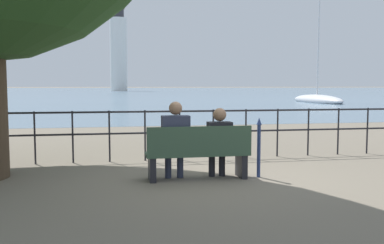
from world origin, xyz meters
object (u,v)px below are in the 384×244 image
(seated_person_left, at_px, (175,137))
(closed_umbrella, at_px, (259,144))
(park_bench, at_px, (198,154))
(seated_person_right, at_px, (219,139))
(harbor_lighthouse, at_px, (118,50))
(sailboat_0, at_px, (317,99))

(seated_person_left, height_order, closed_umbrella, seated_person_left)
(park_bench, relative_size, seated_person_right, 1.45)
(closed_umbrella, bearing_deg, park_bench, 179.90)
(seated_person_left, bearing_deg, park_bench, -11.05)
(park_bench, distance_m, harbor_lighthouse, 117.75)
(seated_person_left, height_order, sailboat_0, sailboat_0)
(sailboat_0, relative_size, harbor_lighthouse, 0.50)
(closed_umbrella, bearing_deg, harbor_lighthouse, 90.17)
(seated_person_left, bearing_deg, harbor_lighthouse, 89.47)
(park_bench, xyz_separation_m, seated_person_left, (-0.37, 0.07, 0.28))
(seated_person_left, xyz_separation_m, closed_umbrella, (1.42, -0.07, -0.14))
(seated_person_left, relative_size, seated_person_right, 1.09)
(seated_person_right, height_order, closed_umbrella, seated_person_right)
(park_bench, distance_m, seated_person_left, 0.47)
(harbor_lighthouse, bearing_deg, seated_person_left, -90.53)
(seated_person_left, distance_m, seated_person_right, 0.74)
(seated_person_left, xyz_separation_m, harbor_lighthouse, (1.07, 117.14, 10.95))
(park_bench, bearing_deg, harbor_lighthouse, 89.66)
(park_bench, bearing_deg, sailboat_0, 59.96)
(sailboat_0, height_order, harbor_lighthouse, harbor_lighthouse)
(seated_person_right, distance_m, sailboat_0, 34.30)
(seated_person_right, bearing_deg, seated_person_left, -179.55)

